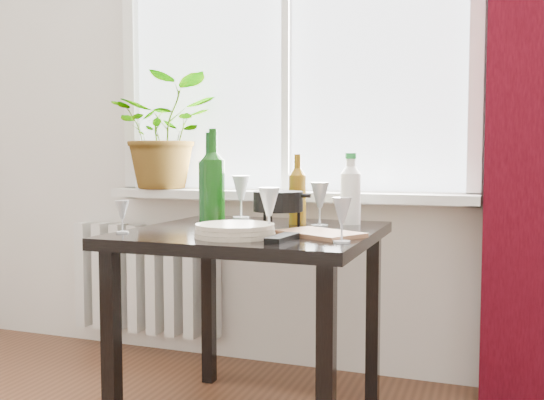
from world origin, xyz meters
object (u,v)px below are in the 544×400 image
(radiator, at_px, (146,279))
(wine_bottle_right, at_px, (213,177))
(wineglass_back_left, at_px, (241,196))
(wineglass_front_left, at_px, (122,217))
(fondue_pot, at_px, (278,210))
(table, at_px, (255,254))
(cleaning_bottle, at_px, (351,188))
(wine_bottle_left, at_px, (210,178))
(wineglass_far_right, at_px, (342,220))
(bottle_amber, at_px, (297,188))
(plate_stack, at_px, (235,230))
(wineglass_front_right, at_px, (269,212))
(cutting_board, at_px, (319,234))
(wineglass_back_center, at_px, (320,204))
(potted_plant, at_px, (166,132))
(tv_remote, at_px, (282,238))

(radiator, height_order, wine_bottle_right, wine_bottle_right)
(wine_bottle_right, xyz_separation_m, wineglass_back_left, (-0.02, 0.32, -0.09))
(wineglass_front_left, relative_size, fondue_pot, 0.55)
(table, distance_m, cleaning_bottle, 0.46)
(wine_bottle_left, relative_size, fondue_pot, 1.76)
(wineglass_far_right, bearing_deg, fondue_pot, 139.86)
(wine_bottle_right, bearing_deg, bottle_amber, 34.62)
(plate_stack, xyz_separation_m, fondue_pot, (0.07, 0.24, 0.05))
(wineglass_front_left, bearing_deg, radiator, 117.61)
(cleaning_bottle, bearing_deg, wineglass_far_right, -80.15)
(radiator, distance_m, wineglass_front_right, 1.35)
(wineglass_back_left, bearing_deg, cutting_board, -43.65)
(wine_bottle_left, bearing_deg, radiator, 137.62)
(wine_bottle_right, bearing_deg, radiator, 138.11)
(wine_bottle_right, relative_size, wineglass_back_center, 2.18)
(radiator, height_order, potted_plant, potted_plant)
(wine_bottle_left, distance_m, wineglass_far_right, 0.64)
(wineglass_back_left, relative_size, tv_remote, 1.10)
(wineglass_front_right, bearing_deg, wine_bottle_right, 144.29)
(potted_plant, distance_m, bottle_amber, 0.93)
(potted_plant, relative_size, wine_bottle_right, 1.48)
(wine_bottle_left, relative_size, wine_bottle_right, 0.96)
(fondue_pot, bearing_deg, cleaning_bottle, 76.41)
(wineglass_back_left, bearing_deg, wine_bottle_right, -85.77)
(tv_remote, bearing_deg, wineglass_back_center, 93.24)
(wineglass_front_left, bearing_deg, plate_stack, 5.21)
(cleaning_bottle, height_order, tv_remote, cleaning_bottle)
(radiator, xyz_separation_m, plate_stack, (0.87, -0.86, 0.38))
(wineglass_front_right, xyz_separation_m, cutting_board, (0.15, 0.09, -0.08))
(wineglass_front_right, bearing_deg, cleaning_bottle, 70.98)
(wineglass_far_right, distance_m, wineglass_back_center, 0.44)
(wineglass_back_center, height_order, cutting_board, wineglass_back_center)
(potted_plant, relative_size, plate_stack, 2.09)
(table, distance_m, wineglass_back_left, 0.44)
(wineglass_front_right, bearing_deg, bottle_amber, 94.55)
(wine_bottle_right, bearing_deg, table, -8.57)
(potted_plant, xyz_separation_m, wineglass_front_left, (0.33, -0.87, -0.32))
(cleaning_bottle, height_order, wineglass_back_center, cleaning_bottle)
(cleaning_bottle, bearing_deg, bottle_amber, -160.94)
(wineglass_front_right, height_order, wineglass_front_left, wineglass_front_right)
(wineglass_front_left, bearing_deg, wineglass_back_center, 36.21)
(bottle_amber, height_order, cleaning_bottle, same)
(bottle_amber, distance_m, wineglass_back_left, 0.33)
(wine_bottle_left, bearing_deg, table, -8.93)
(potted_plant, bearing_deg, plate_stack, -48.84)
(wineglass_front_right, height_order, tv_remote, wineglass_front_right)
(wine_bottle_right, bearing_deg, tv_remote, -37.81)
(wineglass_back_center, relative_size, wineglass_back_left, 0.92)
(wineglass_back_center, xyz_separation_m, wineglass_front_left, (-0.58, -0.42, -0.03))
(wine_bottle_right, height_order, wineglass_back_center, wine_bottle_right)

